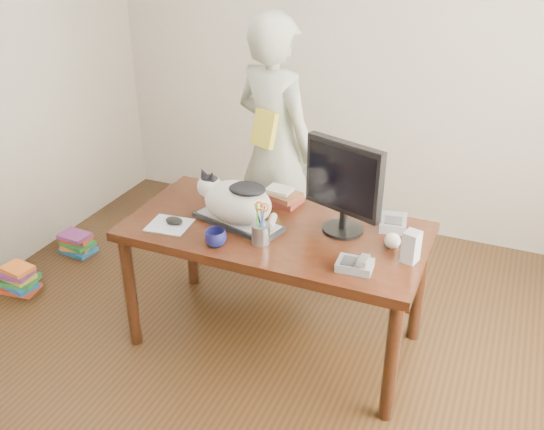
{
  "coord_description": "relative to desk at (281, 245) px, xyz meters",
  "views": [
    {
      "loc": [
        1.09,
        -2.01,
        2.31
      ],
      "look_at": [
        0.0,
        0.55,
        0.85
      ],
      "focal_mm": 40.0,
      "sensor_mm": 36.0,
      "label": 1
    }
  ],
  "objects": [
    {
      "name": "pen_cup",
      "position": [
        -0.01,
        -0.26,
        0.21
      ],
      "size": [
        0.1,
        0.1,
        0.24
      ],
      "rotation": [
        0.0,
        0.0,
        -0.09
      ],
      "color": "gray",
      "rests_on": "desk"
    },
    {
      "name": "cat",
      "position": [
        -0.22,
        -0.12,
        0.29
      ],
      "size": [
        0.5,
        0.33,
        0.28
      ],
      "rotation": [
        0.0,
        0.0,
        -0.26
      ],
      "color": "silver",
      "rests_on": "keyboard"
    },
    {
      "name": "speaker",
      "position": [
        0.73,
        -0.13,
        0.23
      ],
      "size": [
        0.09,
        0.09,
        0.16
      ],
      "rotation": [
        0.0,
        0.0,
        -0.25
      ],
      "color": "gray",
      "rests_on": "desk"
    },
    {
      "name": "mouse",
      "position": [
        -0.52,
        -0.26,
        0.17
      ],
      "size": [
        0.1,
        0.07,
        0.04
      ],
      "rotation": [
        0.0,
        0.0,
        0.11
      ],
      "color": "black",
      "rests_on": "mousepad"
    },
    {
      "name": "phone",
      "position": [
        0.51,
        -0.31,
        0.17
      ],
      "size": [
        0.18,
        0.15,
        0.08
      ],
      "rotation": [
        0.0,
        0.0,
        0.06
      ],
      "color": "slate",
      "rests_on": "desk"
    },
    {
      "name": "book_pile_b",
      "position": [
        -1.72,
        0.27,
        -0.53
      ],
      "size": [
        0.26,
        0.2,
        0.15
      ],
      "color": "#195997",
      "rests_on": "ground"
    },
    {
      "name": "monitor",
      "position": [
        0.33,
        0.01,
        0.43
      ],
      "size": [
        0.44,
        0.28,
        0.5
      ],
      "rotation": [
        0.0,
        0.0,
        -0.34
      ],
      "color": "black",
      "rests_on": "desk"
    },
    {
      "name": "held_book",
      "position": [
        -0.34,
        0.55,
        0.45
      ],
      "size": [
        0.19,
        0.15,
        0.23
      ],
      "rotation": [
        0.0,
        0.0,
        -0.37
      ],
      "color": "gold",
      "rests_on": "person"
    },
    {
      "name": "keyboard",
      "position": [
        -0.2,
        -0.12,
        0.16
      ],
      "size": [
        0.54,
        0.31,
        0.03
      ],
      "rotation": [
        0.0,
        0.0,
        -0.26
      ],
      "color": "black",
      "rests_on": "desk"
    },
    {
      "name": "room",
      "position": [
        0.0,
        -0.68,
        0.75
      ],
      "size": [
        4.5,
        4.5,
        4.5
      ],
      "color": "black",
      "rests_on": "ground"
    },
    {
      "name": "book_stack",
      "position": [
        -0.09,
        0.21,
        0.18
      ],
      "size": [
        0.25,
        0.21,
        0.08
      ],
      "rotation": [
        0.0,
        0.0,
        -0.21
      ],
      "color": "#541C16",
      "rests_on": "desk"
    },
    {
      "name": "baseball",
      "position": [
        0.62,
        -0.04,
        0.19
      ],
      "size": [
        0.08,
        0.08,
        0.08
      ],
      "rotation": [
        0.0,
        0.0,
        -0.16
      ],
      "color": "silver",
      "rests_on": "desk"
    },
    {
      "name": "mousepad",
      "position": [
        -0.54,
        -0.28,
        0.15
      ],
      "size": [
        0.24,
        0.22,
        0.0
      ],
      "rotation": [
        0.0,
        0.0,
        0.11
      ],
      "color": "silver",
      "rests_on": "desk"
    },
    {
      "name": "person",
      "position": [
        -0.34,
        0.72,
        0.27
      ],
      "size": [
        0.74,
        0.62,
        1.74
      ],
      "primitive_type": "imported",
      "rotation": [
        0.0,
        0.0,
        2.77
      ],
      "color": "silver",
      "rests_on": "ground"
    },
    {
      "name": "book_pile_a",
      "position": [
        -1.75,
        -0.28,
        -0.51
      ],
      "size": [
        0.27,
        0.22,
        0.18
      ],
      "color": "#B03319",
      "rests_on": "ground"
    },
    {
      "name": "calculator",
      "position": [
        0.57,
        0.17,
        0.17
      ],
      "size": [
        0.17,
        0.2,
        0.06
      ],
      "rotation": [
        0.0,
        0.0,
        0.17
      ],
      "color": "slate",
      "rests_on": "desk"
    },
    {
      "name": "coffee_mug",
      "position": [
        -0.21,
        -0.37,
        0.19
      ],
      "size": [
        0.15,
        0.15,
        0.09
      ],
      "primitive_type": "imported",
      "rotation": [
        0.0,
        0.0,
        0.81
      ],
      "color": "#0E0F39",
      "rests_on": "desk"
    },
    {
      "name": "desk",
      "position": [
        0.0,
        0.0,
        0.0
      ],
      "size": [
        1.6,
        0.8,
        0.75
      ],
      "color": "black",
      "rests_on": "ground"
    }
  ]
}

